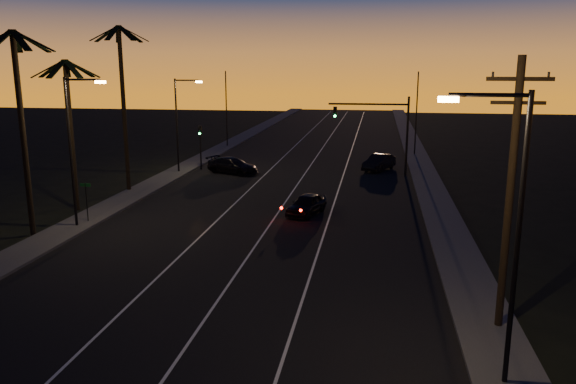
% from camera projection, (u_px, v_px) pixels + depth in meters
% --- Properties ---
extents(road, '(20.00, 170.00, 0.01)m').
position_uv_depth(road, '(282.00, 197.00, 42.10)').
color(road, black).
rests_on(road, ground).
extents(sidewalk_left, '(2.40, 170.00, 0.16)m').
position_uv_depth(sidewalk_left, '(141.00, 191.00, 43.80)').
color(sidewalk_left, '#3B3B38').
rests_on(sidewalk_left, ground).
extents(sidewalk_right, '(2.40, 170.00, 0.16)m').
position_uv_depth(sidewalk_right, '(436.00, 201.00, 40.36)').
color(sidewalk_right, '#3B3B38').
rests_on(sidewalk_right, ground).
extents(lane_stripe_left, '(0.12, 160.00, 0.01)m').
position_uv_depth(lane_stripe_left, '(243.00, 195.00, 42.55)').
color(lane_stripe_left, silver).
rests_on(lane_stripe_left, road).
extents(lane_stripe_mid, '(0.12, 160.00, 0.01)m').
position_uv_depth(lane_stripe_mid, '(289.00, 197.00, 42.02)').
color(lane_stripe_mid, silver).
rests_on(lane_stripe_mid, road).
extents(lane_stripe_right, '(0.12, 160.00, 0.01)m').
position_uv_depth(lane_stripe_right, '(336.00, 199.00, 41.48)').
color(lane_stripe_right, silver).
rests_on(lane_stripe_right, road).
extents(palm_near, '(4.25, 4.16, 11.53)m').
position_uv_depth(palm_near, '(21.00, 113.00, 30.91)').
color(palm_near, black).
rests_on(palm_near, ground).
extents(palm_mid, '(4.25, 4.16, 10.03)m').
position_uv_depth(palm_mid, '(70.00, 118.00, 36.96)').
color(palm_mid, black).
rests_on(palm_mid, ground).
extents(palm_far, '(4.25, 4.16, 12.53)m').
position_uv_depth(palm_far, '(123.00, 93.00, 42.29)').
color(palm_far, black).
rests_on(palm_far, ground).
extents(streetlight_left_near, '(2.55, 0.26, 9.00)m').
position_uv_depth(streetlight_left_near, '(74.00, 141.00, 32.93)').
color(streetlight_left_near, black).
rests_on(streetlight_left_near, ground).
extents(streetlight_left_far, '(2.55, 0.26, 8.50)m').
position_uv_depth(streetlight_left_far, '(180.00, 118.00, 50.32)').
color(streetlight_left_far, black).
rests_on(streetlight_left_far, ground).
extents(streetlight_right_near, '(2.55, 0.26, 9.00)m').
position_uv_depth(streetlight_right_near, '(509.00, 219.00, 16.16)').
color(streetlight_right_near, black).
rests_on(streetlight_right_near, ground).
extents(street_sign, '(0.70, 0.06, 2.60)m').
position_uv_depth(street_sign, '(86.00, 197.00, 34.72)').
color(street_sign, black).
rests_on(street_sign, ground).
extents(utility_pole, '(2.20, 0.28, 10.00)m').
position_uv_depth(utility_pole, '(510.00, 191.00, 19.88)').
color(utility_pole, black).
rests_on(utility_pole, ground).
extents(signal_mast, '(7.10, 0.41, 7.00)m').
position_uv_depth(signal_mast, '(381.00, 122.00, 49.57)').
color(signal_mast, black).
rests_on(signal_mast, ground).
extents(signal_post, '(0.28, 0.37, 4.20)m').
position_uv_depth(signal_post, '(200.00, 139.00, 52.53)').
color(signal_post, black).
rests_on(signal_post, ground).
extents(far_pole_left, '(0.14, 0.14, 9.00)m').
position_uv_depth(far_pole_left, '(226.00, 109.00, 66.87)').
color(far_pole_left, black).
rests_on(far_pole_left, ground).
extents(far_pole_right, '(0.14, 0.14, 9.00)m').
position_uv_depth(far_pole_right, '(416.00, 114.00, 60.61)').
color(far_pole_right, black).
rests_on(far_pole_right, ground).
extents(lead_car, '(2.77, 4.64, 1.34)m').
position_uv_depth(lead_car, '(306.00, 204.00, 37.03)').
color(lead_car, black).
rests_on(lead_car, road).
extents(right_car, '(3.26, 4.71, 1.47)m').
position_uv_depth(right_car, '(379.00, 162.00, 52.63)').
color(right_car, black).
rests_on(right_car, road).
extents(cross_car, '(5.35, 3.75, 1.44)m').
position_uv_depth(cross_car, '(233.00, 165.00, 51.07)').
color(cross_car, black).
rests_on(cross_car, road).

